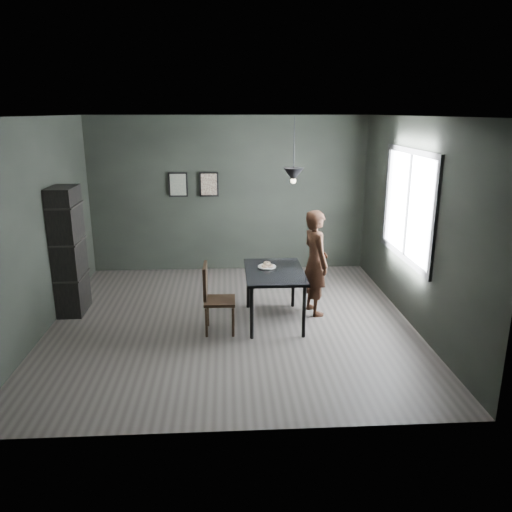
{
  "coord_description": "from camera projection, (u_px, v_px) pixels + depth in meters",
  "views": [
    {
      "loc": [
        -0.04,
        -6.5,
        2.86
      ],
      "look_at": [
        0.35,
        0.05,
        0.95
      ],
      "focal_mm": 35.0,
      "sensor_mm": 36.0,
      "label": 1
    }
  ],
  "objects": [
    {
      "name": "woman",
      "position": [
        315.0,
        263.0,
        7.16
      ],
      "size": [
        0.5,
        0.64,
        1.54
      ],
      "primitive_type": "imported",
      "rotation": [
        0.0,
        0.0,
        1.84
      ],
      "color": "black",
      "rests_on": "ground"
    },
    {
      "name": "cafe_table",
      "position": [
        274.0,
        276.0,
        6.88
      ],
      "size": [
        0.8,
        1.2,
        0.75
      ],
      "color": "black",
      "rests_on": "ground"
    },
    {
      "name": "back_wall",
      "position": [
        229.0,
        195.0,
        9.04
      ],
      "size": [
        5.0,
        0.1,
        2.8
      ],
      "primitive_type": "cube",
      "color": "black",
      "rests_on": "ground"
    },
    {
      "name": "framed_print_right",
      "position": [
        209.0,
        184.0,
        8.93
      ],
      "size": [
        0.34,
        0.04,
        0.44
      ],
      "color": "black",
      "rests_on": "ground"
    },
    {
      "name": "pendant_lamp",
      "position": [
        293.0,
        175.0,
        6.61
      ],
      "size": [
        0.28,
        0.28,
        0.86
      ],
      "color": "black",
      "rests_on": "ground"
    },
    {
      "name": "white_plate",
      "position": [
        267.0,
        267.0,
        6.99
      ],
      "size": [
        0.23,
        0.23,
        0.01
      ],
      "primitive_type": "cylinder",
      "color": "white",
      "rests_on": "cafe_table"
    },
    {
      "name": "window_assembly",
      "position": [
        408.0,
        206.0,
        6.92
      ],
      "size": [
        0.04,
        1.96,
        1.56
      ],
      "color": "white",
      "rests_on": "ground"
    },
    {
      "name": "wood_chair",
      "position": [
        213.0,
        294.0,
        6.59
      ],
      "size": [
        0.41,
        0.41,
        0.94
      ],
      "rotation": [
        0.0,
        0.0,
        -0.02
      ],
      "color": "black",
      "rests_on": "ground"
    },
    {
      "name": "donut_pile",
      "position": [
        267.0,
        265.0,
        6.98
      ],
      "size": [
        0.17,
        0.16,
        0.08
      ],
      "rotation": [
        0.0,
        0.0,
        -0.35
      ],
      "color": "beige",
      "rests_on": "white_plate"
    },
    {
      "name": "framed_print_left",
      "position": [
        178.0,
        185.0,
        8.9
      ],
      "size": [
        0.34,
        0.04,
        0.44
      ],
      "color": "black",
      "rests_on": "ground"
    },
    {
      "name": "shelf_unit",
      "position": [
        69.0,
        251.0,
        7.16
      ],
      "size": [
        0.36,
        0.62,
        1.85
      ],
      "primitive_type": "cube",
      "rotation": [
        0.0,
        0.0,
        0.01
      ],
      "color": "black",
      "rests_on": "ground"
    },
    {
      "name": "ceiling",
      "position": [
        228.0,
        116.0,
        6.25
      ],
      "size": [
        5.0,
        5.0,
        0.02
      ],
      "color": "silver",
      "rests_on": "ground"
    },
    {
      "name": "ground",
      "position": [
        231.0,
        322.0,
        7.03
      ],
      "size": [
        5.0,
        5.0,
        0.0
      ],
      "primitive_type": "plane",
      "color": "#332F2C",
      "rests_on": "ground"
    }
  ]
}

